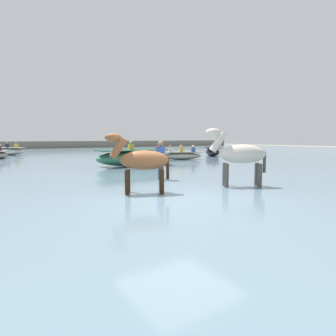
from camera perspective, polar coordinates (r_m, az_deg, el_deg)
ground_plane at (r=6.88m, az=2.23°, el=-8.41°), size 120.00×120.00×0.00m
water_surface at (r=15.96m, az=-19.37°, el=-0.03°), size 90.00×90.00×0.25m
horse_lead_pinto at (r=8.81m, az=14.30°, el=2.45°), size 1.69×1.34×2.02m
horse_trailing_chestnut at (r=7.49m, az=-5.33°, el=1.25°), size 1.61×1.12×1.85m
boat_distant_west at (r=24.38m, az=-30.84°, el=2.39°), size 1.11×2.53×1.01m
boat_near_starboard at (r=33.39m, az=-1.66°, el=4.02°), size 2.52×2.54×1.06m
boat_far_offshore at (r=24.23m, az=9.00°, el=3.26°), size 2.90×3.30×0.80m
boat_distant_east at (r=15.18m, az=-7.23°, el=2.07°), size 4.02×1.75×1.34m
boat_far_inshore at (r=19.45m, az=2.73°, el=2.54°), size 3.01×1.79×1.01m
boat_mid_channel at (r=28.55m, az=-29.82°, el=2.98°), size 3.17×3.35×1.15m
person_onlooker_left at (r=9.99m, az=-1.49°, el=1.16°), size 0.38×0.35×1.63m
far_shoreline at (r=45.30m, az=-28.87°, el=3.93°), size 80.00×2.40×1.30m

